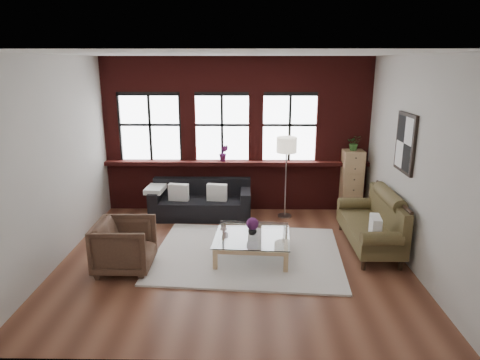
{
  "coord_description": "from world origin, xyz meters",
  "views": [
    {
      "loc": [
        0.21,
        -6.39,
        3.09
      ],
      "look_at": [
        0.1,
        0.6,
        1.15
      ],
      "focal_mm": 32.0,
      "sensor_mm": 36.0,
      "label": 1
    }
  ],
  "objects_px": {
    "dark_sofa": "(201,200)",
    "armchair": "(125,246)",
    "coffee_table": "(252,246)",
    "vase": "(252,230)",
    "drawer_chest": "(351,182)",
    "vintage_settee": "(370,220)",
    "floor_lamp": "(286,174)"
  },
  "relations": [
    {
      "from": "dark_sofa",
      "to": "armchair",
      "type": "height_order",
      "value": "armchair"
    },
    {
      "from": "drawer_chest",
      "to": "floor_lamp",
      "type": "xyz_separation_m",
      "value": [
        -1.4,
        -0.27,
        0.23
      ]
    },
    {
      "from": "vintage_settee",
      "to": "floor_lamp",
      "type": "xyz_separation_m",
      "value": [
        -1.3,
        1.51,
        0.4
      ]
    },
    {
      "from": "dark_sofa",
      "to": "armchair",
      "type": "relative_size",
      "value": 2.36
    },
    {
      "from": "dark_sofa",
      "to": "coffee_table",
      "type": "relative_size",
      "value": 1.7
    },
    {
      "from": "armchair",
      "to": "vintage_settee",
      "type": "bearing_deg",
      "value": -78.52
    },
    {
      "from": "coffee_table",
      "to": "drawer_chest",
      "type": "distance_m",
      "value": 3.04
    },
    {
      "from": "coffee_table",
      "to": "vase",
      "type": "bearing_deg",
      "value": 26.57
    },
    {
      "from": "armchair",
      "to": "coffee_table",
      "type": "height_order",
      "value": "armchair"
    },
    {
      "from": "coffee_table",
      "to": "vase",
      "type": "distance_m",
      "value": 0.27
    },
    {
      "from": "vintage_settee",
      "to": "vase",
      "type": "height_order",
      "value": "vintage_settee"
    },
    {
      "from": "vintage_settee",
      "to": "dark_sofa",
      "type": "bearing_deg",
      "value": 153.91
    },
    {
      "from": "dark_sofa",
      "to": "floor_lamp",
      "type": "relative_size",
      "value": 1.12
    },
    {
      "from": "armchair",
      "to": "coffee_table",
      "type": "distance_m",
      "value": 2.01
    },
    {
      "from": "vase",
      "to": "floor_lamp",
      "type": "xyz_separation_m",
      "value": [
        0.69,
        1.89,
        0.44
      ]
    },
    {
      "from": "vintage_settee",
      "to": "coffee_table",
      "type": "distance_m",
      "value": 2.05
    },
    {
      "from": "vintage_settee",
      "to": "armchair",
      "type": "bearing_deg",
      "value": -167.84
    },
    {
      "from": "vintage_settee",
      "to": "armchair",
      "type": "xyz_separation_m",
      "value": [
        -3.94,
        -0.85,
        -0.11
      ]
    },
    {
      "from": "coffee_table",
      "to": "floor_lamp",
      "type": "bearing_deg",
      "value": 69.86
    },
    {
      "from": "vase",
      "to": "floor_lamp",
      "type": "bearing_deg",
      "value": 69.86
    },
    {
      "from": "dark_sofa",
      "to": "drawer_chest",
      "type": "distance_m",
      "value": 3.15
    },
    {
      "from": "dark_sofa",
      "to": "coffee_table",
      "type": "height_order",
      "value": "dark_sofa"
    },
    {
      "from": "coffee_table",
      "to": "drawer_chest",
      "type": "bearing_deg",
      "value": 45.95
    },
    {
      "from": "vintage_settee",
      "to": "vase",
      "type": "bearing_deg",
      "value": -169.25
    },
    {
      "from": "coffee_table",
      "to": "vase",
      "type": "xyz_separation_m",
      "value": [
        0.0,
        0.0,
        0.27
      ]
    },
    {
      "from": "vase",
      "to": "floor_lamp",
      "type": "relative_size",
      "value": 0.08
    },
    {
      "from": "dark_sofa",
      "to": "drawer_chest",
      "type": "bearing_deg",
      "value": 5.58
    },
    {
      "from": "coffee_table",
      "to": "floor_lamp",
      "type": "relative_size",
      "value": 0.66
    },
    {
      "from": "dark_sofa",
      "to": "vintage_settee",
      "type": "relative_size",
      "value": 1.08
    },
    {
      "from": "armchair",
      "to": "vase",
      "type": "xyz_separation_m",
      "value": [
        1.95,
        0.47,
        0.07
      ]
    },
    {
      "from": "vintage_settee",
      "to": "drawer_chest",
      "type": "bearing_deg",
      "value": 86.84
    },
    {
      "from": "dark_sofa",
      "to": "floor_lamp",
      "type": "distance_m",
      "value": 1.8
    }
  ]
}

